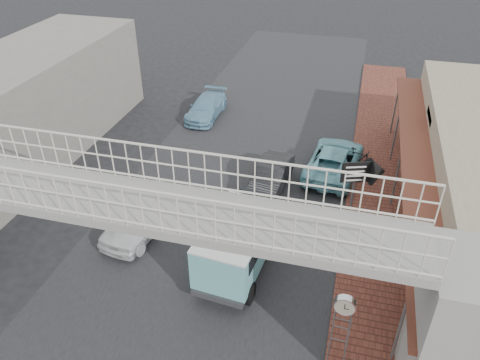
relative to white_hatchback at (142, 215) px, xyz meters
The scene contains 14 objects.
ground 3.05m from the white_hatchback, 15.06° to the right, with size 120.00×120.00×0.00m, color black.
road_strip 3.05m from the white_hatchback, 15.06° to the right, with size 10.00×60.00×0.01m, color black.
sidewalk 9.64m from the white_hatchback, 13.41° to the left, with size 3.00×40.00×0.10m, color brown.
footbridge 6.08m from the white_hatchback, 59.07° to the right, with size 16.40×2.40×6.34m.
building_far_left 9.84m from the white_hatchback, 147.28° to the left, with size 5.00×14.00×5.00m, color gray.
white_hatchback is the anchor object (origin of this frame).
dark_sedan 6.10m from the white_hatchback, 43.98° to the left, with size 1.35×3.86×1.27m, color black.
angkot_curb 9.54m from the white_hatchback, 42.32° to the left, with size 2.24×4.86×1.35m, color #70B8C3.
angkot_far 10.79m from the white_hatchback, 94.62° to the left, with size 1.65×4.06×1.18m, color #6B9EBA.
angkot_van 4.54m from the white_hatchback, 14.59° to the right, with size 2.40×4.60×2.18m.
motorcycle_near 10.11m from the white_hatchback, 36.16° to the left, with size 0.59×1.70×0.90m, color black.
motorcycle_far 10.60m from the white_hatchback, 39.65° to the left, with size 0.53×1.86×1.12m, color black.
street_clock 9.28m from the white_hatchback, 27.07° to the right, with size 0.63×0.51×2.56m.
arrow_sign 9.35m from the white_hatchback, 17.06° to the left, with size 1.82×1.22×3.02m.
Camera 1 is at (4.80, -12.60, 12.19)m, focal length 35.00 mm.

